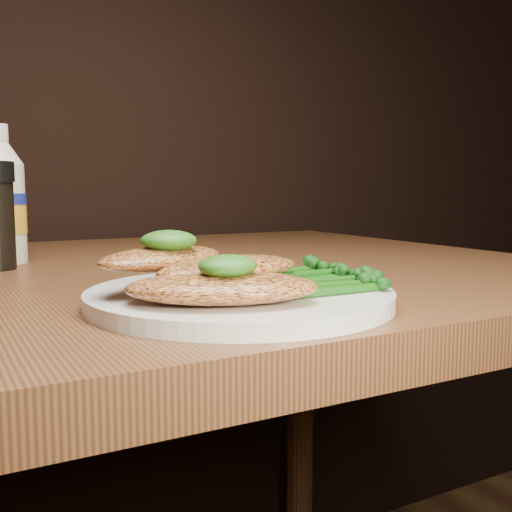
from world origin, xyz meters
TOP-DOWN VIEW (x-y plane):
  - plate at (0.09, 0.78)m, footprint 0.25×0.25m
  - chicken_front at (0.05, 0.74)m, footprint 0.16×0.12m
  - chicken_mid at (0.07, 0.77)m, footprint 0.14×0.08m
  - chicken_back at (0.03, 0.81)m, footprint 0.13×0.10m
  - pesto_front at (0.05, 0.73)m, footprint 0.05×0.05m
  - pesto_back at (0.03, 0.80)m, footprint 0.05×0.05m
  - broccolini_bundle at (0.14, 0.76)m, footprint 0.14×0.12m
  - mayo_bottle at (-0.05, 1.16)m, footprint 0.07×0.07m

SIDE VIEW (x-z plane):
  - plate at x=0.09m, z-range 0.75..0.76m
  - broccolini_bundle at x=0.14m, z-range 0.76..0.78m
  - chicken_front at x=0.05m, z-range 0.76..0.78m
  - chicken_mid at x=0.07m, z-range 0.77..0.79m
  - chicken_back at x=0.03m, z-range 0.78..0.80m
  - pesto_front at x=0.05m, z-range 0.78..0.80m
  - pesto_back at x=0.03m, z-range 0.79..0.81m
  - mayo_bottle at x=-0.05m, z-range 0.75..0.92m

